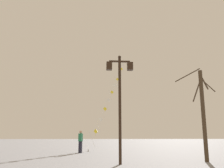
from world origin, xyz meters
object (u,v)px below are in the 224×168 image
twin_lantern_lamp_post (120,87)px  bare_tree (203,111)px  kite_flyer (81,141)px  kite_train (112,92)px

twin_lantern_lamp_post → bare_tree: 4.72m
twin_lantern_lamp_post → bare_tree: twin_lantern_lamp_post is taller
kite_flyer → bare_tree: size_ratio=0.34×
twin_lantern_lamp_post → kite_train: 18.71m
kite_train → bare_tree: (3.70, -17.58, -4.20)m
twin_lantern_lamp_post → kite_flyer: 8.64m
twin_lantern_lamp_post → kite_flyer: twin_lantern_lamp_post is taller
bare_tree → kite_train: bearing=101.9°
kite_train → kite_flyer: bearing=-106.7°
kite_train → kite_flyer: (-3.17, -10.58, -5.87)m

